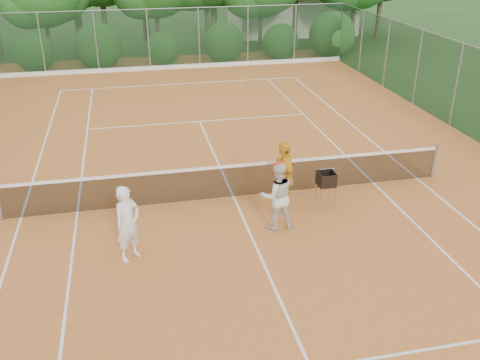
% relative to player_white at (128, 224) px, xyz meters
% --- Properties ---
extents(ground, '(120.00, 120.00, 0.00)m').
position_rel_player_white_xyz_m(ground, '(2.82, 2.40, -0.89)').
color(ground, '#204117').
rests_on(ground, ground).
extents(clay_court, '(18.00, 36.00, 0.02)m').
position_rel_player_white_xyz_m(clay_court, '(2.82, 2.40, -0.88)').
color(clay_court, '#C26E2C').
rests_on(clay_court, ground).
extents(club_building, '(8.00, 5.00, 3.00)m').
position_rel_player_white_xyz_m(club_building, '(11.82, 26.40, 0.61)').
color(club_building, beige).
rests_on(club_building, ground).
extents(tennis_net, '(11.97, 0.10, 1.10)m').
position_rel_player_white_xyz_m(tennis_net, '(2.82, 2.40, -0.36)').
color(tennis_net, gray).
rests_on(tennis_net, clay_court).
extents(player_white, '(0.76, 0.72, 1.74)m').
position_rel_player_white_xyz_m(player_white, '(0.00, 0.00, 0.00)').
color(player_white, white).
rests_on(player_white, clay_court).
extents(player_center_grp, '(0.85, 0.67, 1.75)m').
position_rel_player_white_xyz_m(player_center_grp, '(3.51, 0.61, -0.01)').
color(player_center_grp, silver).
rests_on(player_center_grp, clay_court).
extents(player_yellow, '(0.55, 1.11, 1.84)m').
position_rel_player_white_xyz_m(player_yellow, '(3.95, 1.57, 0.05)').
color(player_yellow, gold).
rests_on(player_yellow, clay_court).
extents(ball_hopper, '(0.42, 0.42, 0.97)m').
position_rel_player_white_xyz_m(ball_hopper, '(5.05, 1.39, -0.10)').
color(ball_hopper, gray).
rests_on(ball_hopper, clay_court).
extents(stray_ball_a, '(0.07, 0.07, 0.07)m').
position_rel_player_white_xyz_m(stray_ball_a, '(0.71, 14.01, -0.84)').
color(stray_ball_a, '#DDEA36').
rests_on(stray_ball_a, clay_court).
extents(stray_ball_b, '(0.07, 0.07, 0.07)m').
position_rel_player_white_xyz_m(stray_ball_b, '(2.07, 14.66, -0.84)').
color(stray_ball_b, gold).
rests_on(stray_ball_b, clay_court).
extents(stray_ball_c, '(0.07, 0.07, 0.07)m').
position_rel_player_white_xyz_m(stray_ball_c, '(5.45, 13.32, -0.84)').
color(stray_ball_c, yellow).
rests_on(stray_ball_c, clay_court).
extents(court_markings, '(11.03, 23.83, 0.01)m').
position_rel_player_white_xyz_m(court_markings, '(2.82, 2.40, -0.87)').
color(court_markings, white).
rests_on(court_markings, clay_court).
extents(fence_back, '(18.07, 0.07, 3.00)m').
position_rel_player_white_xyz_m(fence_back, '(2.82, 17.40, 0.63)').
color(fence_back, '#19381E').
rests_on(fence_back, clay_court).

